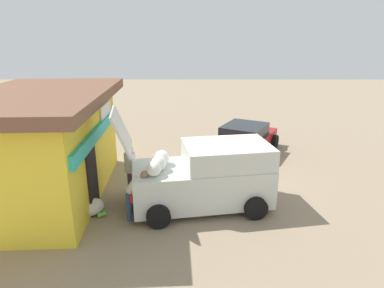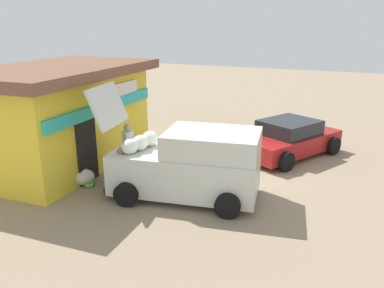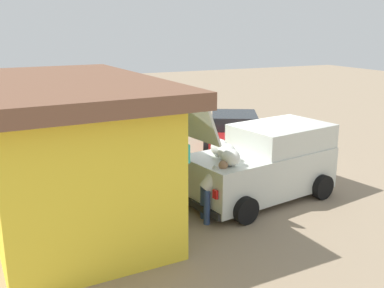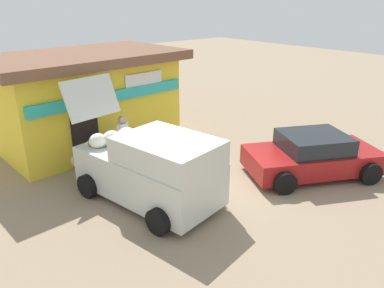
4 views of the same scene
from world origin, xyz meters
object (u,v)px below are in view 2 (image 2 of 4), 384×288
Objects in this scene: storefront_bar at (63,115)px; paint_bucket at (155,152)px; customer_bending at (115,166)px; delivery_van at (190,164)px; unloaded_banana_pile at (82,177)px; parked_sedan at (288,139)px; vendor_standing at (129,146)px.

paint_bucket is (1.74, -2.47, -1.52)m from storefront_bar.
customer_bending is at bearing -170.48° from paint_bucket.
delivery_van is 2.05m from customer_bending.
parked_sedan is at bearing -44.33° from unloaded_banana_pile.
customer_bending reaches higher than paint_bucket.
delivery_van is 3.53m from paint_bucket.
vendor_standing is 1.85× the size of unloaded_banana_pile.
paint_bucket is (2.99, -0.80, -0.04)m from unloaded_banana_pile.
customer_bending is at bearing -97.87° from unloaded_banana_pile.
delivery_van reaches higher than unloaded_banana_pile.
paint_bucket is (3.18, 0.53, -0.68)m from customer_bending.
unloaded_banana_pile is 2.52× the size of paint_bucket.
customer_bending is 3.94× the size of paint_bucket.
storefront_bar is 18.59× the size of paint_bucket.
vendor_standing is at bearing 134.75° from parked_sedan.
paint_bucket is (1.89, 0.14, -0.81)m from vendor_standing.
parked_sedan is 7.24m from unloaded_banana_pile.
customer_bending is 3.29m from paint_bucket.
parked_sedan reaches higher than paint_bucket.
parked_sedan is at bearing -45.25° from vendor_standing.
parked_sedan reaches higher than unloaded_banana_pile.
customer_bending is (-0.74, 1.91, -0.09)m from delivery_van.
paint_bucket is at bearing -15.03° from unloaded_banana_pile.
unloaded_banana_pile is (-5.17, 5.06, -0.38)m from parked_sedan.
parked_sedan is at bearing -59.70° from storefront_bar.
unloaded_banana_pile reaches higher than paint_bucket.
delivery_van is at bearing -80.30° from unloaded_banana_pile.
paint_bucket is at bearing 4.28° from vendor_standing.
unloaded_banana_pile is at bearing 164.97° from paint_bucket.
storefront_bar is 3.38m from paint_bucket.
parked_sedan is (4.62, -1.81, -0.34)m from delivery_van.
customer_bending is 1.49m from unloaded_banana_pile.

